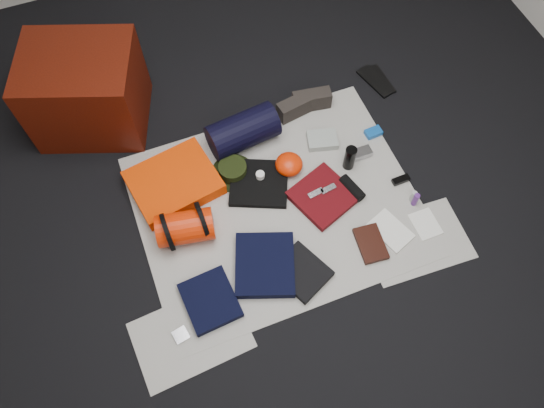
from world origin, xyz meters
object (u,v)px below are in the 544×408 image
object	(u,v)px
navy_duffel	(243,131)
paperback_book	(371,244)
stuff_sack	(185,227)
red_cabinet	(86,91)
compact_camera	(362,153)
sleeping_pad	(174,183)
water_bottle	(350,158)

from	to	relation	value
navy_duffel	paperback_book	xyz separation A→B (m)	(0.43, -0.92, -0.10)
stuff_sack	navy_duffel	xyz separation A→B (m)	(0.52, 0.49, 0.02)
red_cabinet	paperback_book	bearing A→B (deg)	-29.17
navy_duffel	paperback_book	world-z (taller)	navy_duffel
red_cabinet	compact_camera	world-z (taller)	red_cabinet
sleeping_pad	paperback_book	xyz separation A→B (m)	(0.92, -0.77, -0.03)
compact_camera	paperback_book	world-z (taller)	compact_camera
compact_camera	sleeping_pad	bearing A→B (deg)	170.33
water_bottle	compact_camera	world-z (taller)	water_bottle
stuff_sack	water_bottle	bearing A→B (deg)	4.84
navy_duffel	paperback_book	bearing A→B (deg)	-71.99
sleeping_pad	stuff_sack	size ratio (longest dim) A/B	1.57
navy_duffel	compact_camera	world-z (taller)	navy_duffel
red_cabinet	sleeping_pad	bearing A→B (deg)	-44.59
sleeping_pad	compact_camera	world-z (taller)	sleeping_pad
sleeping_pad	red_cabinet	bearing A→B (deg)	115.35
navy_duffel	compact_camera	bearing A→B (deg)	-36.02
navy_duffel	red_cabinet	bearing A→B (deg)	140.95
red_cabinet	sleeping_pad	distance (m)	0.77
navy_duffel	stuff_sack	bearing A→B (deg)	-143.39
stuff_sack	compact_camera	bearing A→B (deg)	6.32
water_bottle	compact_camera	distance (m)	0.13
stuff_sack	compact_camera	world-z (taller)	stuff_sack
stuff_sack	navy_duffel	world-z (taller)	navy_duffel
stuff_sack	paperback_book	distance (m)	1.04
water_bottle	paperback_book	size ratio (longest dim) A/B	0.78
sleeping_pad	navy_duffel	bearing A→B (deg)	17.74
sleeping_pad	paperback_book	bearing A→B (deg)	-39.77
navy_duffel	paperback_book	size ratio (longest dim) A/B	1.93
red_cabinet	compact_camera	bearing A→B (deg)	-10.87
sleeping_pad	water_bottle	world-z (taller)	water_bottle
water_bottle	paperback_book	world-z (taller)	water_bottle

